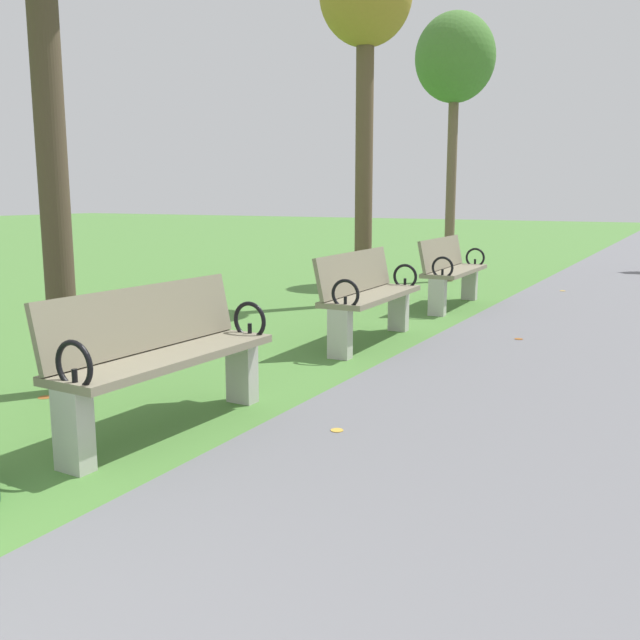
{
  "coord_description": "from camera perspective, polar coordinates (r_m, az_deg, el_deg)",
  "views": [
    {
      "loc": [
        2.39,
        -0.5,
        1.46
      ],
      "look_at": [
        -0.05,
        3.98,
        0.55
      ],
      "focal_mm": 39.83,
      "sensor_mm": 36.0,
      "label": 1
    }
  ],
  "objects": [
    {
      "name": "park_bench_2",
      "position": [
        4.47,
        -12.6,
        -2.71
      ],
      "size": [
        0.53,
        1.62,
        0.9
      ],
      "color": "gray",
      "rests_on": "ground"
    },
    {
      "name": "park_bench_3",
      "position": [
        6.99,
        3.82,
        2.06
      ],
      "size": [
        0.52,
        1.61,
        0.9
      ],
      "color": "gray",
      "rests_on": "ground"
    },
    {
      "name": "park_bench_4",
      "position": [
        9.4,
        10.5,
        3.98
      ],
      "size": [
        0.52,
        1.61,
        0.9
      ],
      "color": "gray",
      "rests_on": "ground"
    },
    {
      "name": "tree_3",
      "position": [
        9.74,
        3.69,
        23.58
      ],
      "size": [
        1.18,
        1.18,
        4.58
      ],
      "color": "brown",
      "rests_on": "ground"
    },
    {
      "name": "tree_4",
      "position": [
        12.37,
        10.79,
        19.7
      ],
      "size": [
        1.29,
        1.29,
        4.34
      ],
      "color": "brown",
      "rests_on": "ground"
    },
    {
      "name": "scattered_leaves",
      "position": [
        5.41,
        -7.0,
        -5.52
      ],
      "size": [
        5.37,
        12.48,
        0.02
      ],
      "color": "gold",
      "rests_on": "ground"
    }
  ]
}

